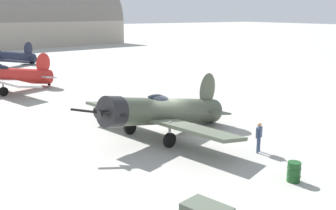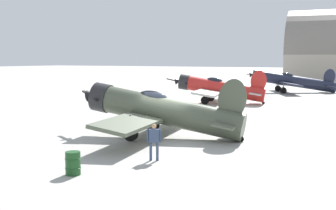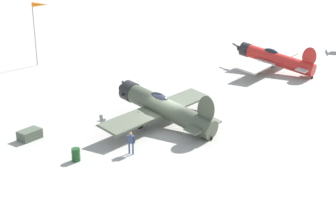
% 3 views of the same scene
% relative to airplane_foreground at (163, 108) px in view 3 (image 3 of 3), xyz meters
% --- Properties ---
extents(ground_plane, '(400.00, 400.00, 0.00)m').
position_rel_airplane_foreground_xyz_m(ground_plane, '(-0.09, 0.48, -1.48)').
color(ground_plane, '#A8A59E').
extents(airplane_foreground, '(11.35, 10.29, 3.40)m').
position_rel_airplane_foreground_xyz_m(airplane_foreground, '(0.00, 0.00, 0.00)').
color(airplane_foreground, '#4C5442').
rests_on(airplane_foreground, ground_plane).
extents(airplane_mid_apron, '(10.98, 10.11, 3.34)m').
position_rel_airplane_foreground_xyz_m(airplane_mid_apron, '(-18.94, -4.67, -0.00)').
color(airplane_mid_apron, red).
rests_on(airplane_mid_apron, ground_plane).
extents(ground_crew_mechanic, '(0.39, 0.55, 1.58)m').
position_rel_airplane_foreground_xyz_m(ground_crew_mechanic, '(4.99, 2.71, -0.52)').
color(ground_crew_mechanic, '#384766').
rests_on(ground_crew_mechanic, ground_plane).
extents(equipment_crate, '(1.81, 1.39, 0.72)m').
position_rel_airplane_foreground_xyz_m(equipment_crate, '(9.23, -4.08, -1.12)').
color(equipment_crate, '#4C5647').
rests_on(equipment_crate, ground_plane).
extents(fuel_drum, '(0.60, 0.60, 0.88)m').
position_rel_airplane_foreground_xyz_m(fuel_drum, '(8.44, 1.28, -1.04)').
color(fuel_drum, '#19471E').
rests_on(fuel_drum, ground_plane).
extents(windsock_mast, '(1.66, 1.45, 7.10)m').
position_rel_airplane_foreground_xyz_m(windsock_mast, '(-1.16, -22.94, 4.94)').
color(windsock_mast, gray).
rests_on(windsock_mast, ground_plane).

